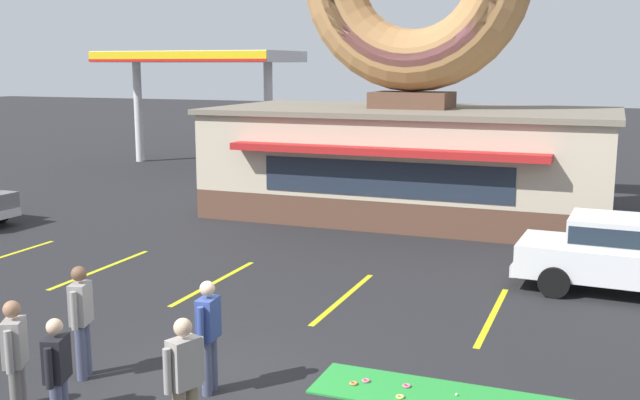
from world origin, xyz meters
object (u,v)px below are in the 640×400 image
pedestrian_crossing_woman (58,373)px  trash_bin (638,237)px  pedestrian_blue_sweater_man (81,316)px  pedestrian_beanie_man (209,331)px  golf_ball (456,394)px  pedestrian_clipboard_woman (185,378)px  car_white (627,253)px  pedestrian_leather_jacket_man (15,357)px

pedestrian_crossing_woman → trash_bin: bearing=60.7°
pedestrian_blue_sweater_man → pedestrian_beanie_man: (2.05, 0.23, -0.04)m
golf_ball → trash_bin: bearing=75.0°
pedestrian_beanie_man → trash_bin: 12.27m
pedestrian_blue_sweater_man → pedestrian_clipboard_woman: 2.94m
pedestrian_clipboard_woman → pedestrian_crossing_woman: (-1.68, -0.29, -0.08)m
golf_ball → pedestrian_blue_sweater_man: pedestrian_blue_sweater_man is taller
pedestrian_clipboard_woman → pedestrian_beanie_man: bearing=109.9°
pedestrian_clipboard_woman → trash_bin: bearing=66.3°
car_white → pedestrian_beanie_man: bearing=-127.6°
car_white → pedestrian_crossing_woman: bearing=-126.3°
car_white → pedestrian_clipboard_woman: (-5.08, -8.91, 0.08)m
car_white → pedestrian_crossing_woman: size_ratio=2.93×
golf_ball → pedestrian_leather_jacket_man: bearing=-150.6°
pedestrian_beanie_man → pedestrian_crossing_woman: 2.17m
pedestrian_blue_sweater_man → pedestrian_beanie_man: pedestrian_blue_sweater_man is taller
pedestrian_blue_sweater_man → trash_bin: pedestrian_blue_sweater_man is taller
pedestrian_blue_sweater_man → trash_bin: 13.57m
pedestrian_blue_sweater_man → pedestrian_leather_jacket_man: 1.59m
pedestrian_beanie_man → trash_bin: pedestrian_beanie_man is taller
pedestrian_blue_sweater_man → car_white: bearing=44.5°
pedestrian_crossing_woman → car_white: bearing=53.7°
pedestrian_blue_sweater_man → pedestrian_crossing_woman: size_ratio=1.10×
trash_bin → pedestrian_clipboard_woman: bearing=-113.7°
car_white → pedestrian_blue_sweater_man: 10.79m
car_white → pedestrian_leather_jacket_man: size_ratio=2.71×
car_white → pedestrian_leather_jacket_man: (-7.47, -9.14, 0.08)m
pedestrian_blue_sweater_man → pedestrian_beanie_man: 2.06m
golf_ball → car_white: (2.27, 6.22, 0.82)m
pedestrian_leather_jacket_man → pedestrian_crossing_woman: bearing=-4.3°
car_white → trash_bin: car_white is taller
golf_ball → pedestrian_crossing_woman: bearing=-146.4°
pedestrian_clipboard_woman → pedestrian_crossing_woman: bearing=-170.2°
car_white → pedestrian_leather_jacket_man: 11.81m
car_white → pedestrian_crossing_woman: car_white is taller
pedestrian_clipboard_woman → pedestrian_beanie_man: 1.67m
pedestrian_crossing_woman → pedestrian_beanie_man: bearing=59.2°
car_white → pedestrian_clipboard_woman: size_ratio=2.71×
pedestrian_leather_jacket_man → pedestrian_crossing_woman: size_ratio=1.08×
pedestrian_crossing_woman → trash_bin: 14.43m
pedestrian_blue_sweater_man → pedestrian_crossing_woman: (0.94, -1.63, -0.10)m
pedestrian_clipboard_woman → pedestrian_crossing_woman: 1.70m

